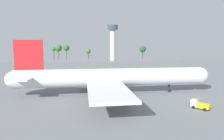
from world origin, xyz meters
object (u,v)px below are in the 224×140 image
at_px(fuel_truck, 51,78).
at_px(control_tower, 113,39).
at_px(cargo_airplane, 111,78).
at_px(pushback_tractor, 84,80).
at_px(safety_cone_nose, 195,89).
at_px(baggage_tug, 199,105).
at_px(catering_truck, 121,79).
at_px(safety_cone_tail, 18,95).

distance_m(fuel_truck, control_tower, 123.44).
distance_m(cargo_airplane, pushback_tractor, 25.39).
bearing_deg(control_tower, safety_cone_nose, -85.66).
distance_m(cargo_airplane, baggage_tug, 29.13).
distance_m(cargo_airplane, safety_cone_nose, 32.00).
xyz_separation_m(cargo_airplane, pushback_tractor, (-8.96, 23.33, -4.48)).
xyz_separation_m(catering_truck, fuel_truck, (-31.95, 3.99, 0.10)).
bearing_deg(safety_cone_tail, cargo_airplane, -2.71).
relative_size(pushback_tractor, control_tower, 0.13).
relative_size(cargo_airplane, safety_cone_nose, 94.48).
bearing_deg(safety_cone_tail, control_tower, 69.94).
bearing_deg(pushback_tractor, safety_cone_tail, -134.66).
relative_size(catering_truck, safety_cone_tail, 6.93).
xyz_separation_m(cargo_airplane, catering_truck, (8.04, 25.15, -4.58)).
bearing_deg(safety_cone_nose, control_tower, 94.34).
relative_size(pushback_tractor, safety_cone_nose, 6.15).
distance_m(cargo_airplane, control_tower, 144.73).
bearing_deg(safety_cone_nose, pushback_tractor, 151.70).
height_order(cargo_airplane, control_tower, control_tower).
bearing_deg(pushback_tractor, catering_truck, 6.10).
bearing_deg(fuel_truck, control_tower, 68.42).
bearing_deg(baggage_tug, safety_cone_tail, 157.51).
xyz_separation_m(pushback_tractor, control_tower, (29.81, 118.98, 20.58)).
xyz_separation_m(catering_truck, control_tower, (12.81, 117.17, 20.68)).
bearing_deg(pushback_tractor, control_tower, 75.93).
relative_size(pushback_tractor, fuel_truck, 0.90).
bearing_deg(catering_truck, pushback_tractor, -173.90).
xyz_separation_m(baggage_tug, fuel_truck, (-44.76, 48.98, 0.02)).
bearing_deg(control_tower, catering_truck, -96.24).
relative_size(safety_cone_nose, safety_cone_tail, 1.24).
relative_size(cargo_airplane, pushback_tractor, 15.36).
bearing_deg(baggage_tug, control_tower, 90.00).
distance_m(catering_truck, safety_cone_tail, 45.32).
height_order(baggage_tug, pushback_tractor, baggage_tug).
distance_m(pushback_tractor, control_tower, 124.37).
height_order(baggage_tug, control_tower, control_tower).
bearing_deg(fuel_truck, catering_truck, -7.11).
height_order(safety_cone_tail, control_tower, control_tower).
distance_m(catering_truck, control_tower, 119.66).
xyz_separation_m(safety_cone_tail, control_tower, (51.44, 140.87, 21.42)).
distance_m(catering_truck, pushback_tractor, 17.10).
height_order(cargo_airplane, safety_cone_tail, cargo_airplane).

